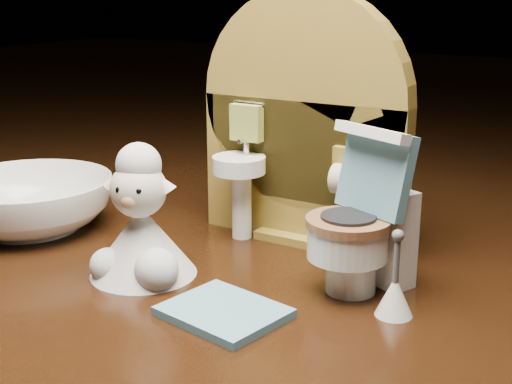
% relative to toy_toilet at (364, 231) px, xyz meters
% --- Properties ---
extents(backdrop_panel, '(0.13, 0.05, 0.15)m').
position_rel_toy_toilet_xyz_m(backdrop_panel, '(-0.06, 0.05, 0.04)').
color(backdrop_panel, olive).
rests_on(backdrop_panel, ground).
extents(toy_toilet, '(0.05, 0.06, 0.08)m').
position_rel_toy_toilet_xyz_m(toy_toilet, '(0.00, 0.00, 0.00)').
color(toy_toilet, white).
rests_on(toy_toilet, ground).
extents(bath_mat, '(0.06, 0.05, 0.00)m').
position_rel_toy_toilet_xyz_m(bath_mat, '(-0.04, -0.06, -0.03)').
color(bath_mat, '#598FA2').
rests_on(bath_mat, ground).
extents(toilet_brush, '(0.02, 0.02, 0.04)m').
position_rel_toy_toilet_xyz_m(toilet_brush, '(0.03, -0.02, -0.02)').
color(toilet_brush, white).
rests_on(toilet_brush, ground).
extents(plush_lamb, '(0.06, 0.06, 0.07)m').
position_rel_toy_toilet_xyz_m(plush_lamb, '(-0.11, -0.04, -0.01)').
color(plush_lamb, silver).
rests_on(plush_lamb, ground).
extents(ceramic_bowl, '(0.13, 0.13, 0.03)m').
position_rel_toy_toilet_xyz_m(ceramic_bowl, '(-0.22, -0.02, -0.01)').
color(ceramic_bowl, white).
rests_on(ceramic_bowl, ground).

